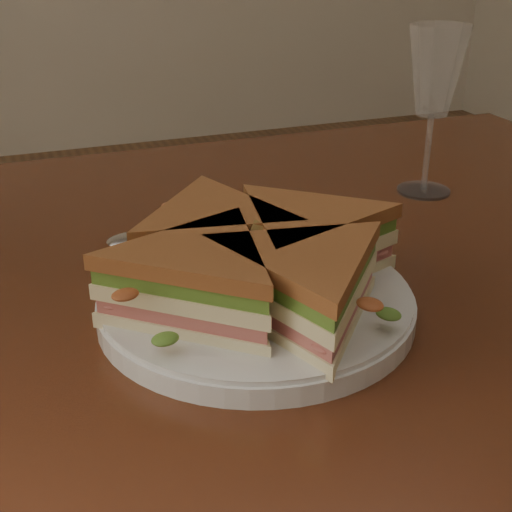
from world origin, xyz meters
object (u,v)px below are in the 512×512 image
object	(u,v)px
plate	(256,304)
sandwich_wedges	(256,262)
table	(207,374)
wine_glass	(436,75)
spoon	(151,235)
knife	(253,217)

from	to	relation	value
plate	sandwich_wedges	world-z (taller)	sandwich_wedges
table	wine_glass	size ratio (longest dim) A/B	6.53
wine_glass	plate	bearing A→B (deg)	-145.16
table	wine_glass	xyz separation A→B (m)	(0.30, 0.12, 0.23)
table	spoon	bearing A→B (deg)	102.87
plate	knife	size ratio (longest dim) A/B	1.15
sandwich_wedges	knife	world-z (taller)	sandwich_wedges
table	sandwich_wedges	distance (m)	0.16
table	knife	bearing A→B (deg)	51.89
sandwich_wedges	table	bearing A→B (deg)	106.84
table	knife	size ratio (longest dim) A/B	5.57
plate	spoon	xyz separation A→B (m)	(-0.04, 0.17, -0.00)
sandwich_wedges	wine_glass	distance (m)	0.35
table	wine_glass	bearing A→B (deg)	22.04
plate	wine_glass	world-z (taller)	wine_glass
plate	spoon	distance (m)	0.18
plate	sandwich_wedges	size ratio (longest dim) A/B	0.83
knife	wine_glass	bearing A→B (deg)	3.79
knife	wine_glass	xyz separation A→B (m)	(0.21, 0.01, 0.13)
wine_glass	spoon	bearing A→B (deg)	-176.26
sandwich_wedges	wine_glass	xyz separation A→B (m)	(0.28, 0.19, 0.09)
spoon	wine_glass	distance (m)	0.35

